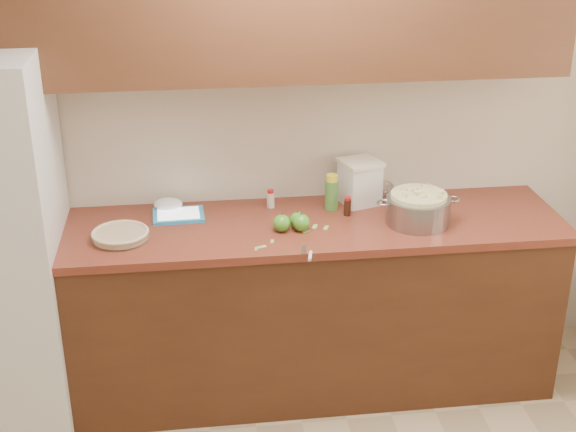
{
  "coord_description": "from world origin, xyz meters",
  "views": [
    {
      "loc": [
        -0.47,
        -2.01,
        2.52
      ],
      "look_at": [
        -0.03,
        1.43,
        0.98
      ],
      "focal_mm": 50.0,
      "sensor_mm": 36.0,
      "label": 1
    }
  ],
  "objects": [
    {
      "name": "room_shell",
      "position": [
        0.0,
        0.0,
        1.3
      ],
      "size": [
        3.6,
        3.6,
        3.6
      ],
      "color": "tan",
      "rests_on": "ground"
    },
    {
      "name": "counter_run",
      "position": [
        0.0,
        1.48,
        0.46
      ],
      "size": [
        2.64,
        0.68,
        0.92
      ],
      "color": "#472514",
      "rests_on": "ground"
    },
    {
      "name": "upper_cabinets",
      "position": [
        0.0,
        1.63,
        1.95
      ],
      "size": [
        2.6,
        0.34,
        0.7
      ],
      "primitive_type": "cube",
      "color": "#542C19",
      "rests_on": "room_shell"
    },
    {
      "name": "pie",
      "position": [
        -0.81,
        1.39,
        0.94
      ],
      "size": [
        0.27,
        0.27,
        0.04
      ],
      "rotation": [
        0.0,
        0.0,
        -0.26
      ],
      "color": "silver",
      "rests_on": "counter_run"
    },
    {
      "name": "colander",
      "position": [
        0.6,
        1.4,
        0.99
      ],
      "size": [
        0.41,
        0.31,
        0.15
      ],
      "rotation": [
        0.0,
        0.0,
        0.25
      ],
      "color": "gray",
      "rests_on": "counter_run"
    },
    {
      "name": "flour_canister",
      "position": [
        0.37,
        1.68,
        1.04
      ],
      "size": [
        0.23,
        0.23,
        0.23
      ],
      "rotation": [
        0.0,
        0.0,
        0.31
      ],
      "color": "white",
      "rests_on": "counter_run"
    },
    {
      "name": "tablet",
      "position": [
        -0.55,
        1.62,
        0.93
      ],
      "size": [
        0.25,
        0.2,
        0.02
      ],
      "rotation": [
        0.0,
        0.0,
        0.03
      ],
      "color": "#2A97CC",
      "rests_on": "counter_run"
    },
    {
      "name": "paring_knife",
      "position": [
        0.02,
        1.11,
        0.93
      ],
      "size": [
        0.05,
        0.16,
        0.02
      ],
      "rotation": [
        0.0,
        0.0,
        -0.22
      ],
      "color": "gray",
      "rests_on": "counter_run"
    },
    {
      "name": "lemon_bottle",
      "position": [
        0.21,
        1.62,
        1.01
      ],
      "size": [
        0.07,
        0.07,
        0.18
      ],
      "rotation": [
        0.0,
        0.0,
        -0.03
      ],
      "color": "#4C8C38",
      "rests_on": "counter_run"
    },
    {
      "name": "cinnamon_shaker",
      "position": [
        -0.09,
        1.68,
        0.97
      ],
      "size": [
        0.04,
        0.04,
        0.09
      ],
      "rotation": [
        0.0,
        0.0,
        -0.12
      ],
      "color": "beige",
      "rests_on": "counter_run"
    },
    {
      "name": "vanilla_bottle",
      "position": [
        0.28,
        1.53,
        0.97
      ],
      "size": [
        0.03,
        0.03,
        0.1
      ],
      "rotation": [
        0.0,
        0.0,
        0.25
      ],
      "color": "black",
      "rests_on": "counter_run"
    },
    {
      "name": "mixing_bowl",
      "position": [
        0.47,
        1.74,
        0.96
      ],
      "size": [
        0.18,
        0.18,
        0.07
      ],
      "rotation": [
        0.0,
        0.0,
        0.14
      ],
      "color": "silver",
      "rests_on": "counter_run"
    },
    {
      "name": "paper_towel",
      "position": [
        -0.6,
        1.71,
        0.95
      ],
      "size": [
        0.17,
        0.15,
        0.06
      ],
      "primitive_type": "ellipsoid",
      "rotation": [
        0.0,
        0.0,
        0.28
      ],
      "color": "white",
      "rests_on": "counter_run"
    },
    {
      "name": "apple_left",
      "position": [
        -0.06,
        1.39,
        0.96
      ],
      "size": [
        0.08,
        0.08,
        0.09
      ],
      "color": "#469324",
      "rests_on": "counter_run"
    },
    {
      "name": "apple_center",
      "position": [
        0.02,
        1.42,
        0.96
      ],
      "size": [
        0.08,
        0.08,
        0.09
      ],
      "color": "#469324",
      "rests_on": "counter_run"
    },
    {
      "name": "apple_front",
      "position": [
        0.03,
        1.38,
        0.96
      ],
      "size": [
        0.08,
        0.08,
        0.1
      ],
      "color": "#469324",
      "rests_on": "counter_run"
    },
    {
      "name": "peel_a",
      "position": [
        -0.12,
        1.28,
        0.92
      ],
      "size": [
        0.02,
        0.04,
        0.0
      ],
      "primitive_type": "cube",
      "rotation": [
        0.0,
        0.0,
        1.38
      ],
      "color": "#97C660",
      "rests_on": "counter_run"
    },
    {
      "name": "peel_b",
      "position": [
        0.1,
        1.41,
        0.92
      ],
      "size": [
        0.04,
        0.05,
        0.0
      ],
      "primitive_type": "cube",
      "rotation": [
        0.0,
        0.0,
        -1.93
      ],
      "color": "#97C660",
      "rests_on": "counter_run"
    },
    {
      "name": "peel_c",
      "position": [
        0.05,
        1.37,
        0.92
      ],
      "size": [
        0.04,
        0.03,
        0.0
      ],
      "primitive_type": "cube",
      "rotation": [
        0.0,
        0.0,
        0.57
      ],
      "color": "#97C660",
      "rests_on": "counter_run"
    },
    {
      "name": "peel_d",
      "position": [
        -0.2,
        1.21,
        0.92
      ],
      "size": [
        0.02,
        0.03,
        0.0
      ],
      "primitive_type": "cube",
      "rotation": [
        0.0,
        0.0,
        -1.71
      ],
      "color": "#97C660",
      "rests_on": "counter_run"
    },
    {
      "name": "peel_e",
      "position": [
        -0.18,
        1.23,
        0.92
      ],
      "size": [
        0.05,
        0.03,
        0.0
      ],
      "primitive_type": "cube",
      "rotation": [
        0.0,
        0.0,
        0.32
      ],
      "color": "#97C660",
      "rests_on": "counter_run"
    },
    {
      "name": "peel_f",
      "position": [
        0.15,
        1.39,
        0.92
      ],
      "size": [
        0.04,
        0.05,
        0.0
      ],
      "primitive_type": "cube",
      "rotation": [
        0.0,
        0.0,
        -2.0
      ],
      "color": "#97C660",
      "rests_on": "counter_run"
    }
  ]
}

